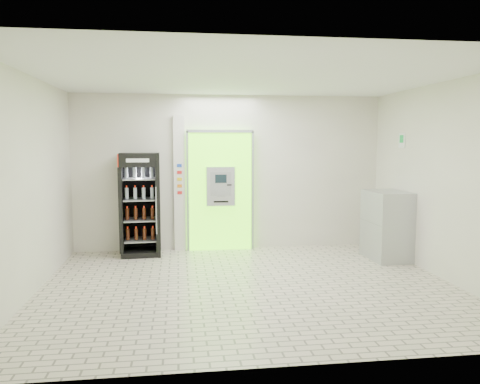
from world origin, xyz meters
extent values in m
plane|color=#BEB59E|center=(0.00, 0.00, 0.00)|extent=(6.00, 6.00, 0.00)
plane|color=silver|center=(0.00, 2.50, 1.50)|extent=(6.00, 0.00, 6.00)
plane|color=silver|center=(0.00, -2.50, 1.50)|extent=(6.00, 0.00, 6.00)
plane|color=silver|center=(-3.00, 0.00, 1.50)|extent=(0.00, 5.00, 5.00)
plane|color=silver|center=(3.00, 0.00, 1.50)|extent=(0.00, 5.00, 5.00)
plane|color=white|center=(0.00, 0.00, 3.00)|extent=(6.00, 6.00, 0.00)
cube|color=#6BFF16|center=(-0.20, 2.43, 1.15)|extent=(1.20, 0.12, 2.30)
cube|color=gray|center=(-0.20, 2.36, 2.30)|extent=(1.28, 0.04, 0.06)
cube|color=gray|center=(-0.83, 2.36, 1.15)|extent=(0.04, 0.04, 2.30)
cube|color=gray|center=(0.43, 2.36, 1.15)|extent=(0.04, 0.04, 2.30)
cube|color=black|center=(-0.10, 2.38, 0.50)|extent=(0.62, 0.01, 0.67)
cube|color=black|center=(-0.54, 2.38, 1.98)|extent=(0.22, 0.01, 0.18)
cube|color=#A5A7AC|center=(-0.20, 2.32, 1.25)|extent=(0.55, 0.12, 0.75)
cube|color=black|center=(-0.20, 2.25, 1.40)|extent=(0.22, 0.01, 0.16)
cube|color=gray|center=(-0.20, 2.25, 1.12)|extent=(0.16, 0.01, 0.12)
cube|color=black|center=(-0.04, 2.25, 1.28)|extent=(0.09, 0.01, 0.02)
cube|color=black|center=(-0.20, 2.25, 0.96)|extent=(0.28, 0.01, 0.03)
cube|color=silver|center=(-0.98, 2.45, 1.30)|extent=(0.22, 0.10, 2.60)
cube|color=#193FB2|center=(-0.98, 2.40, 1.65)|extent=(0.09, 0.01, 0.06)
cube|color=red|center=(-0.98, 2.40, 1.52)|extent=(0.09, 0.01, 0.06)
cube|color=yellow|center=(-0.98, 2.40, 1.39)|extent=(0.09, 0.01, 0.06)
cube|color=orange|center=(-0.98, 2.40, 1.26)|extent=(0.09, 0.01, 0.06)
cube|color=red|center=(-0.98, 2.40, 1.13)|extent=(0.09, 0.01, 0.06)
cube|color=black|center=(-1.71, 2.17, 0.95)|extent=(0.75, 0.69, 1.89)
cube|color=black|center=(-1.71, 2.47, 0.95)|extent=(0.71, 0.10, 1.89)
cube|color=#AE1C09|center=(-1.71, 1.85, 1.77)|extent=(0.69, 0.05, 0.23)
cube|color=white|center=(-1.71, 1.84, 1.77)|extent=(0.40, 0.03, 0.07)
cube|color=black|center=(-1.71, 2.17, 0.05)|extent=(0.75, 0.69, 0.09)
cylinder|color=gray|center=(-1.40, 1.83, 0.87)|extent=(0.03, 0.03, 0.85)
cube|color=gray|center=(-1.71, 2.17, 0.28)|extent=(0.63, 0.59, 0.02)
cube|color=gray|center=(-1.71, 2.17, 0.66)|extent=(0.63, 0.59, 0.02)
cube|color=gray|center=(-1.71, 2.17, 1.04)|extent=(0.63, 0.59, 0.02)
cube|color=gray|center=(-1.71, 2.17, 1.42)|extent=(0.63, 0.59, 0.02)
cube|color=#A5A7AC|center=(2.68, 1.26, 0.61)|extent=(0.63, 0.93, 1.22)
cube|color=gray|center=(2.38, 1.26, 0.67)|extent=(0.03, 0.90, 0.01)
cube|color=white|center=(2.99, 1.40, 2.12)|extent=(0.02, 0.22, 0.26)
cube|color=#0B822E|center=(2.98, 1.40, 2.15)|extent=(0.00, 0.14, 0.14)
camera|label=1|loc=(-1.00, -6.57, 2.08)|focal=35.00mm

